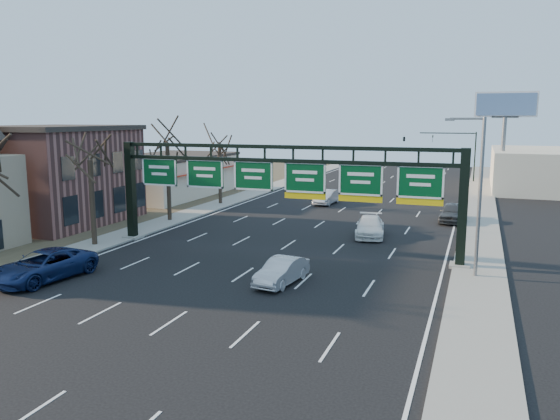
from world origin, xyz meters
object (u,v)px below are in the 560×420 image
at_px(car_silver_sedan, 282,271).
at_px(car_white_wagon, 370,227).
at_px(sign_gantry, 281,184).
at_px(car_blue_suv, 44,266).

xyz_separation_m(car_silver_sedan, car_white_wagon, (2.21, 13.68, 0.05)).
xyz_separation_m(sign_gantry, car_silver_sedan, (2.52, -6.83, -3.94)).
distance_m(sign_gantry, car_silver_sedan, 8.27).
bearing_deg(sign_gantry, car_silver_sedan, -69.73).
height_order(sign_gantry, car_silver_sedan, sign_gantry).
bearing_deg(car_silver_sedan, car_white_wagon, 88.51).
bearing_deg(sign_gantry, car_blue_suv, -133.31).
height_order(car_silver_sedan, car_white_wagon, car_white_wagon).
bearing_deg(car_blue_suv, car_silver_sedan, 24.89).
bearing_deg(car_blue_suv, car_white_wagon, 57.47).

